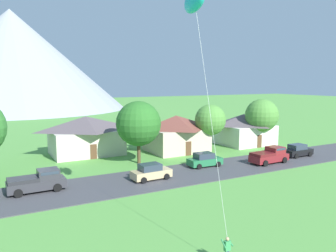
{
  "coord_description": "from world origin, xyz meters",
  "views": [
    {
      "loc": [
        -12.51,
        -4.8,
        10.42
      ],
      "look_at": [
        -1.34,
        15.86,
        7.29
      ],
      "focal_mm": 36.19,
      "sensor_mm": 36.0,
      "label": 1
    }
  ],
  "objects_px": {
    "pickup_truck_maroon_east_side": "(270,155)",
    "kite_flyer_with_kite": "(195,5)",
    "house_leftmost": "(176,133)",
    "tree_center": "(210,120)",
    "parked_car_tan_west_end": "(151,172)",
    "pickup_truck_charcoal_west_side": "(38,181)",
    "house_right_center": "(86,135)",
    "parked_car_black_mid_west": "(298,151)",
    "parked_car_green_east_end": "(205,160)",
    "tree_left_of_center": "(138,124)",
    "house_left_center": "(244,128)",
    "tree_far_right": "(262,116)"
  },
  "relations": [
    {
      "from": "tree_left_of_center",
      "to": "pickup_truck_charcoal_west_side",
      "type": "distance_m",
      "value": 14.69
    },
    {
      "from": "house_leftmost",
      "to": "house_left_center",
      "type": "xyz_separation_m",
      "value": [
        12.85,
        -0.15,
        -0.19
      ]
    },
    {
      "from": "tree_center",
      "to": "tree_far_right",
      "type": "relative_size",
      "value": 0.93
    },
    {
      "from": "tree_far_right",
      "to": "pickup_truck_maroon_east_side",
      "type": "bearing_deg",
      "value": -128.14
    },
    {
      "from": "house_right_center",
      "to": "parked_car_black_mid_west",
      "type": "bearing_deg",
      "value": -31.81
    },
    {
      "from": "house_left_center",
      "to": "kite_flyer_with_kite",
      "type": "distance_m",
      "value": 37.57
    },
    {
      "from": "parked_car_black_mid_west",
      "to": "parked_car_green_east_end",
      "type": "bearing_deg",
      "value": 174.08
    },
    {
      "from": "tree_left_of_center",
      "to": "kite_flyer_with_kite",
      "type": "xyz_separation_m",
      "value": [
        -4.82,
        -20.27,
        10.07
      ]
    },
    {
      "from": "parked_car_tan_west_end",
      "to": "parked_car_green_east_end",
      "type": "relative_size",
      "value": 1.0
    },
    {
      "from": "house_left_center",
      "to": "house_right_center",
      "type": "distance_m",
      "value": 25.58
    },
    {
      "from": "pickup_truck_maroon_east_side",
      "to": "kite_flyer_with_kite",
      "type": "bearing_deg",
      "value": -147.69
    },
    {
      "from": "parked_car_tan_west_end",
      "to": "parked_car_green_east_end",
      "type": "distance_m",
      "value": 8.35
    },
    {
      "from": "house_leftmost",
      "to": "pickup_truck_charcoal_west_side",
      "type": "bearing_deg",
      "value": -154.01
    },
    {
      "from": "tree_left_of_center",
      "to": "parked_car_tan_west_end",
      "type": "relative_size",
      "value": 1.86
    },
    {
      "from": "parked_car_green_east_end",
      "to": "tree_left_of_center",
      "type": "bearing_deg",
      "value": 138.99
    },
    {
      "from": "parked_car_green_east_end",
      "to": "tree_far_right",
      "type": "bearing_deg",
      "value": 23.07
    },
    {
      "from": "tree_left_of_center",
      "to": "pickup_truck_charcoal_west_side",
      "type": "bearing_deg",
      "value": -155.68
    },
    {
      "from": "tree_center",
      "to": "pickup_truck_maroon_east_side",
      "type": "relative_size",
      "value": 1.34
    },
    {
      "from": "tree_far_right",
      "to": "parked_car_green_east_end",
      "type": "xyz_separation_m",
      "value": [
        -15.39,
        -6.56,
        -4.11
      ]
    },
    {
      "from": "parked_car_tan_west_end",
      "to": "pickup_truck_maroon_east_side",
      "type": "distance_m",
      "value": 16.44
    },
    {
      "from": "tree_left_of_center",
      "to": "tree_center",
      "type": "bearing_deg",
      "value": 6.54
    },
    {
      "from": "house_leftmost",
      "to": "house_right_center",
      "type": "xyz_separation_m",
      "value": [
        -12.33,
        4.32,
        0.04
      ]
    },
    {
      "from": "parked_car_tan_west_end",
      "to": "pickup_truck_maroon_east_side",
      "type": "xyz_separation_m",
      "value": [
        16.43,
        -0.62,
        0.19
      ]
    },
    {
      "from": "pickup_truck_charcoal_west_side",
      "to": "kite_flyer_with_kite",
      "type": "relative_size",
      "value": 0.32
    },
    {
      "from": "house_leftmost",
      "to": "tree_center",
      "type": "relative_size",
      "value": 1.23
    },
    {
      "from": "parked_car_tan_west_end",
      "to": "house_left_center",
      "type": "bearing_deg",
      "value": 27.05
    },
    {
      "from": "parked_car_black_mid_west",
      "to": "pickup_truck_maroon_east_side",
      "type": "distance_m",
      "value": 6.31
    },
    {
      "from": "house_right_center",
      "to": "parked_car_green_east_end",
      "type": "relative_size",
      "value": 2.41
    },
    {
      "from": "house_leftmost",
      "to": "parked_car_black_mid_west",
      "type": "distance_m",
      "value": 17.28
    },
    {
      "from": "house_leftmost",
      "to": "parked_car_green_east_end",
      "type": "height_order",
      "value": "house_leftmost"
    },
    {
      "from": "tree_far_right",
      "to": "kite_flyer_with_kite",
      "type": "distance_m",
      "value": 35.54
    },
    {
      "from": "house_leftmost",
      "to": "tree_center",
      "type": "height_order",
      "value": "tree_center"
    },
    {
      "from": "parked_car_black_mid_west",
      "to": "parked_car_green_east_end",
      "type": "distance_m",
      "value": 14.6
    },
    {
      "from": "parked_car_tan_west_end",
      "to": "kite_flyer_with_kite",
      "type": "bearing_deg",
      "value": -103.09
    },
    {
      "from": "tree_center",
      "to": "parked_car_black_mid_west",
      "type": "xyz_separation_m",
      "value": [
        8.84,
        -8.37,
        -3.9
      ]
    },
    {
      "from": "tree_center",
      "to": "parked_car_tan_west_end",
      "type": "height_order",
      "value": "tree_center"
    },
    {
      "from": "tree_left_of_center",
      "to": "kite_flyer_with_kite",
      "type": "height_order",
      "value": "kite_flyer_with_kite"
    },
    {
      "from": "tree_left_of_center",
      "to": "pickup_truck_charcoal_west_side",
      "type": "height_order",
      "value": "tree_left_of_center"
    },
    {
      "from": "parked_car_black_mid_west",
      "to": "pickup_truck_maroon_east_side",
      "type": "height_order",
      "value": "pickup_truck_maroon_east_side"
    },
    {
      "from": "parked_car_black_mid_west",
      "to": "pickup_truck_charcoal_west_side",
      "type": "distance_m",
      "value": 33.73
    },
    {
      "from": "house_right_center",
      "to": "parked_car_green_east_end",
      "type": "xyz_separation_m",
      "value": [
        10.72,
        -14.15,
        -1.95
      ]
    },
    {
      "from": "parked_car_black_mid_west",
      "to": "parked_car_tan_west_end",
      "type": "bearing_deg",
      "value": -179.08
    },
    {
      "from": "tree_far_right",
      "to": "tree_center",
      "type": "bearing_deg",
      "value": 178.16
    },
    {
      "from": "tree_center",
      "to": "pickup_truck_charcoal_west_side",
      "type": "height_order",
      "value": "tree_center"
    },
    {
      "from": "house_left_center",
      "to": "pickup_truck_maroon_east_side",
      "type": "relative_size",
      "value": 1.67
    },
    {
      "from": "tree_left_of_center",
      "to": "parked_car_black_mid_west",
      "type": "xyz_separation_m",
      "value": [
        20.84,
        -7.0,
        -4.23
      ]
    },
    {
      "from": "house_right_center",
      "to": "pickup_truck_charcoal_west_side",
      "type": "height_order",
      "value": "house_right_center"
    },
    {
      "from": "house_right_center",
      "to": "pickup_truck_maroon_east_side",
      "type": "bearing_deg",
      "value": -41.2
    },
    {
      "from": "house_right_center",
      "to": "tree_center",
      "type": "distance_m",
      "value": 18.04
    },
    {
      "from": "pickup_truck_maroon_east_side",
      "to": "house_right_center",
      "type": "bearing_deg",
      "value": 138.8
    }
  ]
}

